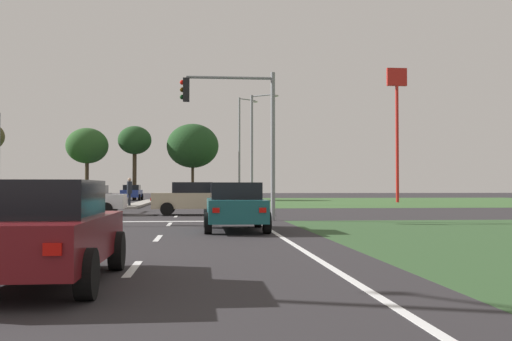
{
  "coord_description": "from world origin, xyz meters",
  "views": [
    {
      "loc": [
        4.62,
        -1.06,
        1.38
      ],
      "look_at": [
        7.93,
        34.49,
        2.35
      ],
      "focal_mm": 42.09,
      "sensor_mm": 36.0,
      "label": 1
    }
  ],
  "objects_px": {
    "car_blue_fifth": "(132,192)",
    "treeline_third": "(87,146)",
    "car_beige_sixth": "(195,198)",
    "street_lamp_fourth": "(241,143)",
    "car_teal_fourth": "(235,206)",
    "car_maroon_near": "(36,231)",
    "street_lamp_third": "(254,143)",
    "treeline_fifth": "(193,146)",
    "car_grey_second": "(94,196)",
    "traffic_signal_near_right": "(241,120)",
    "treeline_fourth": "(135,141)",
    "car_white_third": "(79,199)",
    "fastfood_pole_sign": "(397,105)",
    "pedestrian_at_median": "(130,189)"
  },
  "relations": [
    {
      "from": "car_blue_fifth",
      "to": "treeline_third",
      "type": "distance_m",
      "value": 6.95
    },
    {
      "from": "car_beige_sixth",
      "to": "street_lamp_fourth",
      "type": "distance_m",
      "value": 31.35
    },
    {
      "from": "car_teal_fourth",
      "to": "car_maroon_near",
      "type": "bearing_deg",
      "value": -108.6
    },
    {
      "from": "street_lamp_third",
      "to": "car_beige_sixth",
      "type": "bearing_deg",
      "value": -105.45
    },
    {
      "from": "treeline_fifth",
      "to": "car_grey_second",
      "type": "bearing_deg",
      "value": -105.0
    },
    {
      "from": "traffic_signal_near_right",
      "to": "treeline_fifth",
      "type": "bearing_deg",
      "value": 93.63
    },
    {
      "from": "treeline_fourth",
      "to": "car_white_third",
      "type": "bearing_deg",
      "value": -88.33
    },
    {
      "from": "car_beige_sixth",
      "to": "street_lamp_fourth",
      "type": "height_order",
      "value": "street_lamp_fourth"
    },
    {
      "from": "car_maroon_near",
      "to": "treeline_fourth",
      "type": "bearing_deg",
      "value": 94.74
    },
    {
      "from": "fastfood_pole_sign",
      "to": "street_lamp_fourth",
      "type": "bearing_deg",
      "value": 148.33
    },
    {
      "from": "car_maroon_near",
      "to": "car_blue_fifth",
      "type": "distance_m",
      "value": 53.76
    },
    {
      "from": "treeline_third",
      "to": "treeline_fifth",
      "type": "distance_m",
      "value": 10.98
    },
    {
      "from": "car_teal_fourth",
      "to": "street_lamp_third",
      "type": "xyz_separation_m",
      "value": [
        3.0,
        26.55,
        3.97
      ]
    },
    {
      "from": "pedestrian_at_median",
      "to": "fastfood_pole_sign",
      "type": "distance_m",
      "value": 26.13
    },
    {
      "from": "pedestrian_at_median",
      "to": "treeline_third",
      "type": "distance_m",
      "value": 24.7
    },
    {
      "from": "traffic_signal_near_right",
      "to": "treeline_third",
      "type": "distance_m",
      "value": 41.6
    },
    {
      "from": "car_beige_sixth",
      "to": "pedestrian_at_median",
      "type": "bearing_deg",
      "value": -157.69
    },
    {
      "from": "car_white_third",
      "to": "street_lamp_fourth",
      "type": "distance_m",
      "value": 32.41
    },
    {
      "from": "treeline_fourth",
      "to": "treeline_third",
      "type": "bearing_deg",
      "value": -179.5
    },
    {
      "from": "treeline_third",
      "to": "car_teal_fourth",
      "type": "bearing_deg",
      "value": -73.99
    },
    {
      "from": "car_beige_sixth",
      "to": "street_lamp_third",
      "type": "relative_size",
      "value": 0.51
    },
    {
      "from": "fastfood_pole_sign",
      "to": "car_blue_fifth",
      "type": "bearing_deg",
      "value": 157.27
    },
    {
      "from": "car_maroon_near",
      "to": "treeline_fifth",
      "type": "height_order",
      "value": "treeline_fifth"
    },
    {
      "from": "fastfood_pole_sign",
      "to": "street_lamp_third",
      "type": "bearing_deg",
      "value": -153.85
    },
    {
      "from": "street_lamp_fourth",
      "to": "treeline_fifth",
      "type": "xyz_separation_m",
      "value": [
        -4.88,
        2.99,
        -0.08
      ]
    },
    {
      "from": "treeline_third",
      "to": "treeline_fourth",
      "type": "relative_size",
      "value": 0.97
    },
    {
      "from": "traffic_signal_near_right",
      "to": "fastfood_pole_sign",
      "type": "bearing_deg",
      "value": 60.13
    },
    {
      "from": "car_beige_sixth",
      "to": "street_lamp_third",
      "type": "height_order",
      "value": "street_lamp_third"
    },
    {
      "from": "pedestrian_at_median",
      "to": "treeline_fifth",
      "type": "relative_size",
      "value": 0.23
    },
    {
      "from": "car_white_third",
      "to": "fastfood_pole_sign",
      "type": "bearing_deg",
      "value": 133.39
    },
    {
      "from": "street_lamp_third",
      "to": "car_grey_second",
      "type": "bearing_deg",
      "value": -155.1
    },
    {
      "from": "car_white_third",
      "to": "treeline_fourth",
      "type": "xyz_separation_m",
      "value": [
        -0.99,
        33.9,
        5.41
      ]
    },
    {
      "from": "treeline_fourth",
      "to": "treeline_fifth",
      "type": "relative_size",
      "value": 0.97
    },
    {
      "from": "street_lamp_fourth",
      "to": "treeline_fourth",
      "type": "height_order",
      "value": "street_lamp_fourth"
    },
    {
      "from": "treeline_third",
      "to": "car_beige_sixth",
      "type": "bearing_deg",
      "value": -71.32
    },
    {
      "from": "car_maroon_near",
      "to": "street_lamp_third",
      "type": "height_order",
      "value": "street_lamp_third"
    },
    {
      "from": "car_white_third",
      "to": "car_beige_sixth",
      "type": "distance_m",
      "value": 5.64
    },
    {
      "from": "street_lamp_third",
      "to": "fastfood_pole_sign",
      "type": "distance_m",
      "value": 15.48
    },
    {
      "from": "pedestrian_at_median",
      "to": "traffic_signal_near_right",
      "type": "bearing_deg",
      "value": 89.2
    },
    {
      "from": "car_white_third",
      "to": "treeline_third",
      "type": "distance_m",
      "value": 34.7
    },
    {
      "from": "car_blue_fifth",
      "to": "treeline_fifth",
      "type": "relative_size",
      "value": 0.57
    },
    {
      "from": "car_white_third",
      "to": "street_lamp_third",
      "type": "distance_m",
      "value": 18.9
    },
    {
      "from": "pedestrian_at_median",
      "to": "fastfood_pole_sign",
      "type": "xyz_separation_m",
      "value": [
        22.22,
        11.54,
        7.48
      ]
    },
    {
      "from": "car_grey_second",
      "to": "street_lamp_fourth",
      "type": "xyz_separation_m",
      "value": [
        11.05,
        20.03,
        5.01
      ]
    },
    {
      "from": "car_white_third",
      "to": "treeline_third",
      "type": "xyz_separation_m",
      "value": [
        -5.88,
        33.86,
        4.85
      ]
    },
    {
      "from": "treeline_fourth",
      "to": "street_lamp_fourth",
      "type": "bearing_deg",
      "value": -17.54
    },
    {
      "from": "car_beige_sixth",
      "to": "car_teal_fourth",
      "type": "bearing_deg",
      "value": 7.16
    },
    {
      "from": "car_grey_second",
      "to": "car_white_third",
      "type": "height_order",
      "value": "car_white_third"
    },
    {
      "from": "fastfood_pole_sign",
      "to": "traffic_signal_near_right",
      "type": "bearing_deg",
      "value": -119.87
    },
    {
      "from": "car_white_third",
      "to": "car_beige_sixth",
      "type": "xyz_separation_m",
      "value": [
        5.64,
        -0.21,
        0.03
      ]
    }
  ]
}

